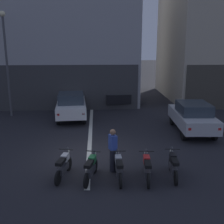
{
  "coord_description": "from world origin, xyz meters",
  "views": [
    {
      "loc": [
        0.37,
        -11.4,
        4.84
      ],
      "look_at": [
        1.12,
        2.0,
        1.4
      ],
      "focal_mm": 44.83,
      "sensor_mm": 36.0,
      "label": 1
    }
  ],
  "objects_px": {
    "motorcycle_white_row_leftmost": "(64,166)",
    "motorcycle_red_row_right_mid": "(147,168)",
    "car_white_crossing_near": "(71,105)",
    "person_by_motorcycles": "(113,150)",
    "street_lamp": "(6,54)",
    "car_black_down_street": "(114,93)",
    "motorcycle_green_row_left_mid": "(91,168)",
    "motorcycle_black_row_rightmost": "(173,165)",
    "car_silver_parked_kerbside": "(193,116)",
    "motorcycle_silver_row_centre": "(119,168)"
  },
  "relations": [
    {
      "from": "motorcycle_silver_row_centre",
      "to": "person_by_motorcycles",
      "type": "relative_size",
      "value": 1.0
    },
    {
      "from": "motorcycle_silver_row_centre",
      "to": "person_by_motorcycles",
      "type": "bearing_deg",
      "value": 104.0
    },
    {
      "from": "car_black_down_street",
      "to": "motorcycle_white_row_leftmost",
      "type": "xyz_separation_m",
      "value": [
        -2.59,
        -12.07,
        -0.43
      ]
    },
    {
      "from": "car_black_down_street",
      "to": "car_silver_parked_kerbside",
      "type": "bearing_deg",
      "value": -62.25
    },
    {
      "from": "motorcycle_white_row_leftmost",
      "to": "motorcycle_silver_row_centre",
      "type": "relative_size",
      "value": 0.98
    },
    {
      "from": "street_lamp",
      "to": "motorcycle_black_row_rightmost",
      "type": "bearing_deg",
      "value": -47.07
    },
    {
      "from": "motorcycle_silver_row_centre",
      "to": "car_silver_parked_kerbside",
      "type": "bearing_deg",
      "value": 49.54
    },
    {
      "from": "street_lamp",
      "to": "car_silver_parked_kerbside",
      "type": "bearing_deg",
      "value": -20.01
    },
    {
      "from": "car_white_crossing_near",
      "to": "motorcycle_red_row_right_mid",
      "type": "height_order",
      "value": "car_white_crossing_near"
    },
    {
      "from": "motorcycle_black_row_rightmost",
      "to": "person_by_motorcycles",
      "type": "distance_m",
      "value": 2.28
    },
    {
      "from": "car_black_down_street",
      "to": "motorcycle_silver_row_centre",
      "type": "height_order",
      "value": "car_black_down_street"
    },
    {
      "from": "car_black_down_street",
      "to": "motorcycle_white_row_leftmost",
      "type": "distance_m",
      "value": 12.35
    },
    {
      "from": "car_black_down_street",
      "to": "motorcycle_white_row_leftmost",
      "type": "bearing_deg",
      "value": -102.1
    },
    {
      "from": "car_black_down_street",
      "to": "motorcycle_red_row_right_mid",
      "type": "height_order",
      "value": "car_black_down_street"
    },
    {
      "from": "car_white_crossing_near",
      "to": "car_black_down_street",
      "type": "relative_size",
      "value": 0.99
    },
    {
      "from": "motorcycle_silver_row_centre",
      "to": "motorcycle_red_row_right_mid",
      "type": "relative_size",
      "value": 1.0
    },
    {
      "from": "car_black_down_street",
      "to": "motorcycle_black_row_rightmost",
      "type": "height_order",
      "value": "car_black_down_street"
    },
    {
      "from": "car_black_down_street",
      "to": "person_by_motorcycles",
      "type": "distance_m",
      "value": 11.69
    },
    {
      "from": "car_white_crossing_near",
      "to": "motorcycle_white_row_leftmost",
      "type": "relative_size",
      "value": 2.57
    },
    {
      "from": "car_white_crossing_near",
      "to": "motorcycle_silver_row_centre",
      "type": "xyz_separation_m",
      "value": [
        2.36,
        -8.24,
        -0.43
      ]
    },
    {
      "from": "motorcycle_green_row_left_mid",
      "to": "motorcycle_silver_row_centre",
      "type": "height_order",
      "value": "same"
    },
    {
      "from": "street_lamp",
      "to": "motorcycle_red_row_right_mid",
      "type": "xyz_separation_m",
      "value": [
        7.37,
        -9.15,
        -3.56
      ]
    },
    {
      "from": "car_white_crossing_near",
      "to": "person_by_motorcycles",
      "type": "relative_size",
      "value": 2.52
    },
    {
      "from": "motorcycle_silver_row_centre",
      "to": "motorcycle_red_row_right_mid",
      "type": "bearing_deg",
      "value": -4.09
    },
    {
      "from": "car_black_down_street",
      "to": "motorcycle_black_row_rightmost",
      "type": "distance_m",
      "value": 12.36
    },
    {
      "from": "motorcycle_red_row_right_mid",
      "to": "car_white_crossing_near",
      "type": "bearing_deg",
      "value": 111.98
    },
    {
      "from": "motorcycle_white_row_leftmost",
      "to": "motorcycle_red_row_right_mid",
      "type": "height_order",
      "value": "same"
    },
    {
      "from": "motorcycle_white_row_leftmost",
      "to": "car_black_down_street",
      "type": "bearing_deg",
      "value": 77.9
    },
    {
      "from": "car_silver_parked_kerbside",
      "to": "car_black_down_street",
      "type": "bearing_deg",
      "value": 117.75
    },
    {
      "from": "motorcycle_white_row_leftmost",
      "to": "street_lamp",
      "type": "bearing_deg",
      "value": 116.58
    },
    {
      "from": "car_white_crossing_near",
      "to": "car_black_down_street",
      "type": "bearing_deg",
      "value": 54.22
    },
    {
      "from": "car_white_crossing_near",
      "to": "car_black_down_street",
      "type": "height_order",
      "value": "same"
    },
    {
      "from": "person_by_motorcycles",
      "to": "motorcycle_white_row_leftmost",
      "type": "bearing_deg",
      "value": -167.25
    },
    {
      "from": "car_silver_parked_kerbside",
      "to": "motorcycle_red_row_right_mid",
      "type": "relative_size",
      "value": 2.5
    },
    {
      "from": "car_black_down_street",
      "to": "motorcycle_red_row_right_mid",
      "type": "xyz_separation_m",
      "value": [
        0.39,
        -12.42,
        -0.43
      ]
    },
    {
      "from": "motorcycle_white_row_leftmost",
      "to": "motorcycle_silver_row_centre",
      "type": "xyz_separation_m",
      "value": [
        1.98,
        -0.28,
        0.0
      ]
    },
    {
      "from": "street_lamp",
      "to": "motorcycle_white_row_leftmost",
      "type": "height_order",
      "value": "street_lamp"
    },
    {
      "from": "motorcycle_silver_row_centre",
      "to": "motorcycle_red_row_right_mid",
      "type": "height_order",
      "value": "same"
    },
    {
      "from": "motorcycle_white_row_leftmost",
      "to": "motorcycle_green_row_left_mid",
      "type": "distance_m",
      "value": 1.02
    },
    {
      "from": "motorcycle_red_row_right_mid",
      "to": "street_lamp",
      "type": "bearing_deg",
      "value": 128.88
    },
    {
      "from": "street_lamp",
      "to": "person_by_motorcycles",
      "type": "distance_m",
      "value": 10.9
    },
    {
      "from": "car_white_crossing_near",
      "to": "street_lamp",
      "type": "height_order",
      "value": "street_lamp"
    },
    {
      "from": "motorcycle_silver_row_centre",
      "to": "person_by_motorcycles",
      "type": "xyz_separation_m",
      "value": [
        -0.17,
        0.69,
        0.4
      ]
    },
    {
      "from": "person_by_motorcycles",
      "to": "car_white_crossing_near",
      "type": "bearing_deg",
      "value": 106.16
    },
    {
      "from": "motorcycle_green_row_left_mid",
      "to": "motorcycle_black_row_rightmost",
      "type": "height_order",
      "value": "same"
    },
    {
      "from": "motorcycle_red_row_right_mid",
      "to": "motorcycle_black_row_rightmost",
      "type": "height_order",
      "value": "same"
    },
    {
      "from": "person_by_motorcycles",
      "to": "street_lamp",
      "type": "bearing_deg",
      "value": 126.52
    },
    {
      "from": "car_black_down_street",
      "to": "motorcycle_red_row_right_mid",
      "type": "distance_m",
      "value": 12.44
    },
    {
      "from": "car_silver_parked_kerbside",
      "to": "motorcycle_green_row_left_mid",
      "type": "bearing_deg",
      "value": -136.51
    },
    {
      "from": "car_white_crossing_near",
      "to": "motorcycle_white_row_leftmost",
      "type": "height_order",
      "value": "car_white_crossing_near"
    }
  ]
}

